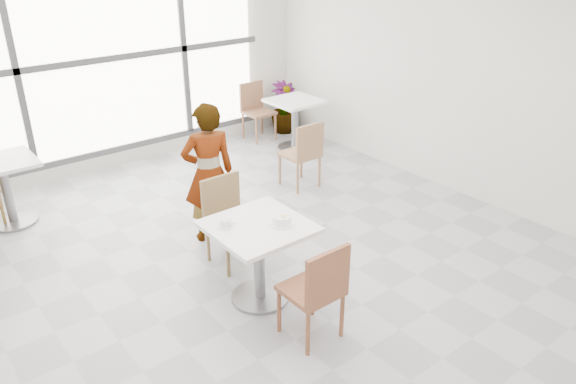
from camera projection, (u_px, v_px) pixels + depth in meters
floor at (269, 276)px, 5.32m from camera, size 7.00×7.00×0.00m
wall_back at (104, 58)px, 7.15m from camera, size 6.00×0.00×6.00m
wall_right at (476, 74)px, 6.36m from camera, size 0.00×7.00×7.00m
window at (106, 59)px, 7.10m from camera, size 4.60×0.07×2.52m
main_table at (259, 248)px, 4.78m from camera, size 0.80×0.80×0.75m
chair_near at (318, 287)px, 4.29m from camera, size 0.42×0.42×0.87m
chair_far at (227, 214)px, 5.39m from camera, size 0.42×0.42×0.87m
oatmeal_bowl at (282, 220)px, 4.67m from camera, size 0.21×0.21×0.09m
coffee_cup at (225, 223)px, 4.64m from camera, size 0.16×0.13×0.07m
person at (209, 174)px, 5.67m from camera, size 0.62×0.50×1.49m
bg_table_left at (5, 183)px, 6.08m from camera, size 0.70×0.70×0.75m
bg_table_right at (295, 117)px, 8.19m from camera, size 0.70×0.70×0.75m
bg_chair_right_near at (304, 151)px, 6.92m from camera, size 0.42×0.42×0.87m
bg_chair_right_far at (256, 107)px, 8.62m from camera, size 0.42×0.42×0.87m
plant_right at (284, 107)px, 8.93m from camera, size 0.47×0.47×0.81m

